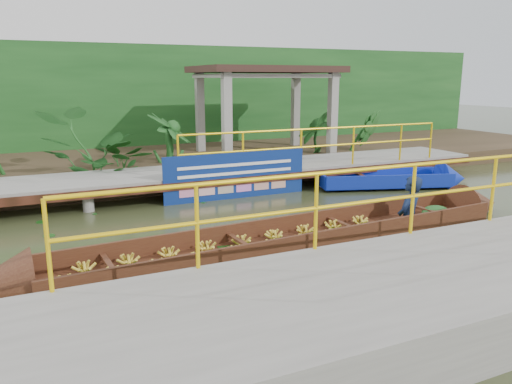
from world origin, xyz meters
name	(u,v)px	position (x,y,z in m)	size (l,w,h in m)	color
ground	(267,227)	(0.00, 0.00, 0.00)	(80.00, 80.00, 0.00)	#2E361B
land_strip	(166,160)	(0.00, 7.50, 0.23)	(30.00, 8.00, 0.45)	#312418
far_dock	(208,173)	(0.02, 3.43, 0.48)	(16.00, 2.06, 1.66)	slate
near_dock	(483,282)	(1.00, -4.20, 0.30)	(18.00, 2.40, 1.73)	slate
pavilion	(265,79)	(3.00, 6.30, 2.82)	(4.40, 3.00, 3.00)	slate
foliage_backdrop	(146,102)	(0.00, 10.00, 2.00)	(30.00, 0.80, 4.00)	#164518
vendor_boat	(311,230)	(0.27, -1.18, 0.24)	(10.47, 1.67, 2.23)	#3B1A10
moored_blue_boat	(418,180)	(5.33, 1.69, 0.17)	(4.13, 2.20, 0.96)	#0E239C
blue_banner	(237,176)	(0.40, 2.48, 0.56)	(3.59, 0.04, 1.12)	navy
tropical_plants	(164,136)	(-0.60, 5.30, 1.26)	(14.29, 1.29, 1.62)	#164518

